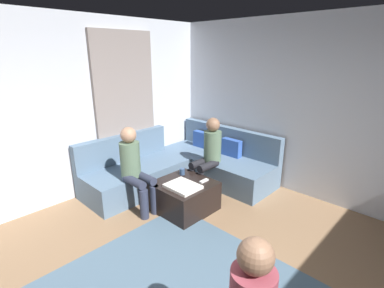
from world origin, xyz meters
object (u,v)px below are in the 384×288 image
Objects in this scene: person_on_couch_back at (208,152)px; person_on_couch_side at (135,166)px; ottoman at (184,196)px; coffee_mug at (182,172)px; game_remote at (204,181)px; sectional_couch at (183,166)px.

person_on_couch_back is 1.21m from person_on_couch_side.
person_on_couch_back is at bearing 102.41° from ottoman.
coffee_mug is at bearing 154.02° from person_on_couch_side.
person_on_couch_side reaches higher than coffee_mug.
coffee_mug is 0.63× the size of game_remote.
person_on_couch_side is (-0.71, -0.67, 0.23)m from game_remote.
game_remote is (0.18, 0.22, 0.22)m from ottoman.
coffee_mug is at bearing 140.71° from ottoman.
person_on_couch_side is (-0.31, -0.63, 0.19)m from coffee_mug.
ottoman is at bearing -43.68° from sectional_couch.
person_on_couch_side reaches higher than sectional_couch.
game_remote is at bearing -26.38° from sectional_couch.
person_on_couch_side is (-0.53, -0.45, 0.45)m from ottoman.
coffee_mug is at bearing -174.29° from game_remote.
person_on_couch_back reaches higher than coffee_mug.
coffee_mug is 0.08× the size of person_on_couch_side.
person_on_couch_back and person_on_couch_side have the same top height.
coffee_mug reaches higher than game_remote.
person_on_couch_side is at bearing -139.58° from ottoman.
ottoman is 0.82m from person_on_couch_side.
ottoman is 0.84m from person_on_couch_back.
person_on_couch_back is 1.00× the size of person_on_couch_side.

